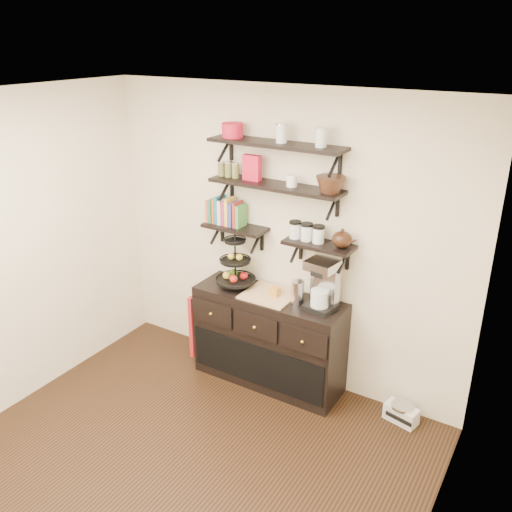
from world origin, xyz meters
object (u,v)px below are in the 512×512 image
object	(u,v)px
sideboard	(269,339)
fruit_stand	(236,268)
coffee_maker	(323,285)
radio	(401,413)

from	to	relation	value
sideboard	fruit_stand	size ratio (longest dim) A/B	2.61
fruit_stand	coffee_maker	distance (m)	0.86
sideboard	coffee_maker	xyz separation A→B (m)	(0.50, 0.03, 0.66)
fruit_stand	radio	bearing A→B (deg)	2.35
sideboard	radio	distance (m)	1.32
radio	sideboard	bearing A→B (deg)	-164.27
radio	fruit_stand	bearing A→B (deg)	-165.11
coffee_maker	radio	world-z (taller)	coffee_maker
radio	coffee_maker	bearing A→B (deg)	-164.47
sideboard	coffee_maker	world-z (taller)	coffee_maker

